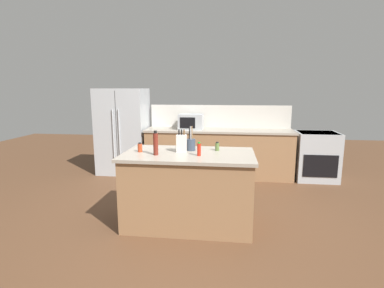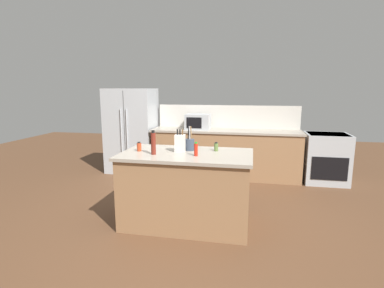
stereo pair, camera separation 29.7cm
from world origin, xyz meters
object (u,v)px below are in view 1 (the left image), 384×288
refrigerator (123,131)px  knife_block (182,143)px  vinegar_bottle (156,144)px  range_oven (316,156)px  spice_jar_oregano (217,147)px  hot_sauce_bottle (199,149)px  utensil_crock (191,144)px  spice_jar_paprika (140,148)px  microwave (191,122)px

refrigerator → knife_block: size_ratio=5.98×
knife_block → vinegar_bottle: (-0.28, -0.22, 0.03)m
knife_block → range_oven: bearing=39.2°
refrigerator → spice_jar_oregano: bearing=-45.5°
vinegar_bottle → hot_sauce_bottle: size_ratio=1.78×
utensil_crock → spice_jar_oregano: size_ratio=2.76×
utensil_crock → spice_jar_paprika: 0.66m
spice_jar_oregano → spice_jar_paprika: size_ratio=0.96×
range_oven → spice_jar_oregano: 2.76m
utensil_crock → hot_sauce_bottle: (0.14, -0.30, -0.00)m
utensil_crock → hot_sauce_bottle: 0.33m
spice_jar_oregano → hot_sauce_bottle: 0.39m
range_oven → microwave: size_ratio=1.95×
microwave → spice_jar_oregano: microwave is taller
range_oven → spice_jar_oregano: spice_jar_oregano is taller
refrigerator → spice_jar_paprika: size_ratio=14.32×
microwave → spice_jar_oregano: size_ratio=4.07×
vinegar_bottle → spice_jar_paprika: 0.30m
vinegar_bottle → hot_sauce_bottle: bearing=2.3°
refrigerator → hot_sauce_bottle: (1.82, -2.39, 0.15)m
knife_block → spice_jar_paprika: 0.53m
spice_jar_paprika → knife_block: bearing=7.4°
refrigerator → spice_jar_paprika: 2.50m
microwave → utensil_crock: 2.05m
spice_jar_oregano → refrigerator: bearing=134.5°
refrigerator → hot_sauce_bottle: size_ratio=10.33×
range_oven → hot_sauce_bottle: size_ratio=5.48×
refrigerator → microwave: 1.44m
range_oven → utensil_crock: 3.02m
vinegar_bottle → spice_jar_paprika: bearing=148.9°
spice_jar_paprika → vinegar_bottle: bearing=-31.1°
microwave → knife_block: microwave is taller
range_oven → spice_jar_paprika: bearing=-141.6°
microwave → vinegar_bottle: (-0.13, -2.36, -0.01)m
range_oven → knife_block: 3.17m
hot_sauce_bottle → spice_jar_paprika: size_ratio=1.39×
spice_jar_paprika → hot_sauce_bottle: bearing=-9.3°
knife_block → utensil_crock: size_ratio=0.91×
vinegar_bottle → microwave: bearing=86.9°
microwave → spice_jar_oregano: 2.10m
refrigerator → vinegar_bottle: refrigerator is taller
refrigerator → utensil_crock: 2.68m
knife_block → spice_jar_oregano: knife_block is taller
knife_block → refrigerator: bearing=121.4°
knife_block → hot_sauce_bottle: knife_block is taller
utensil_crock → hot_sauce_bottle: utensil_crock is taller
knife_block → hot_sauce_bottle: bearing=-42.9°
range_oven → utensil_crock: bearing=-136.7°
range_oven → spice_jar_oregano: (-1.81, -2.01, 0.53)m
refrigerator → spice_jar_paprika: refrigerator is taller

